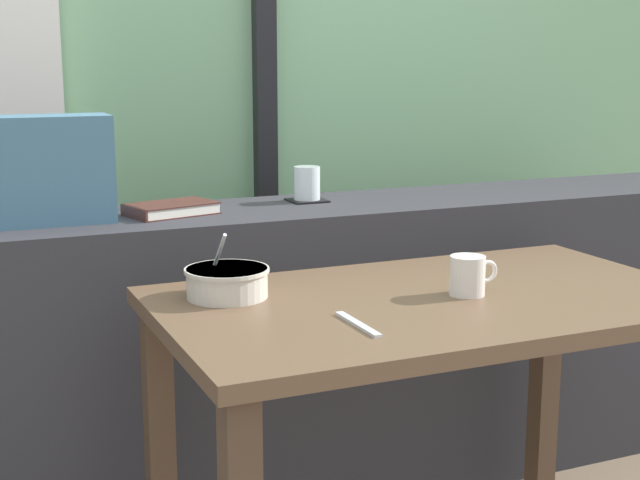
{
  "coord_description": "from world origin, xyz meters",
  "views": [
    {
      "loc": [
        -0.89,
        -1.7,
        1.23
      ],
      "look_at": [
        -0.01,
        0.31,
        0.79
      ],
      "focal_mm": 50.93,
      "sensor_mm": 36.0,
      "label": 1
    }
  ],
  "objects_px": {
    "breakfast_table": "(431,348)",
    "coaster_square": "(307,200)",
    "soup_bowl": "(227,282)",
    "juice_glass": "(307,184)",
    "closed_book": "(171,209)",
    "throw_pillow": "(44,170)",
    "fork_utensil": "(358,324)",
    "ceramic_mug": "(468,275)"
  },
  "relations": [
    {
      "from": "juice_glass",
      "to": "closed_book",
      "type": "relative_size",
      "value": 0.38
    },
    {
      "from": "juice_glass",
      "to": "ceramic_mug",
      "type": "bearing_deg",
      "value": -84.44
    },
    {
      "from": "coaster_square",
      "to": "throw_pillow",
      "type": "relative_size",
      "value": 0.31
    },
    {
      "from": "coaster_square",
      "to": "ceramic_mug",
      "type": "distance_m",
      "value": 0.73
    },
    {
      "from": "coaster_square",
      "to": "soup_bowl",
      "type": "relative_size",
      "value": 0.56
    },
    {
      "from": "coaster_square",
      "to": "closed_book",
      "type": "relative_size",
      "value": 0.41
    },
    {
      "from": "ceramic_mug",
      "to": "breakfast_table",
      "type": "bearing_deg",
      "value": 164.4
    },
    {
      "from": "closed_book",
      "to": "coaster_square",
      "type": "bearing_deg",
      "value": 8.74
    },
    {
      "from": "coaster_square",
      "to": "juice_glass",
      "type": "relative_size",
      "value": 1.08
    },
    {
      "from": "throw_pillow",
      "to": "fork_utensil",
      "type": "bearing_deg",
      "value": -58.7
    },
    {
      "from": "soup_bowl",
      "to": "ceramic_mug",
      "type": "relative_size",
      "value": 1.59
    },
    {
      "from": "breakfast_table",
      "to": "closed_book",
      "type": "height_order",
      "value": "closed_book"
    },
    {
      "from": "fork_utensil",
      "to": "coaster_square",
      "type": "bearing_deg",
      "value": 73.23
    },
    {
      "from": "juice_glass",
      "to": "fork_utensil",
      "type": "height_order",
      "value": "juice_glass"
    },
    {
      "from": "closed_book",
      "to": "juice_glass",
      "type": "bearing_deg",
      "value": 8.74
    },
    {
      "from": "breakfast_table",
      "to": "coaster_square",
      "type": "bearing_deg",
      "value": 89.66
    },
    {
      "from": "breakfast_table",
      "to": "juice_glass",
      "type": "relative_size",
      "value": 12.51
    },
    {
      "from": "throw_pillow",
      "to": "ceramic_mug",
      "type": "height_order",
      "value": "throw_pillow"
    },
    {
      "from": "juice_glass",
      "to": "ceramic_mug",
      "type": "distance_m",
      "value": 0.73
    },
    {
      "from": "breakfast_table",
      "to": "soup_bowl",
      "type": "xyz_separation_m",
      "value": [
        -0.4,
        0.17,
        0.15
      ]
    },
    {
      "from": "breakfast_table",
      "to": "coaster_square",
      "type": "relative_size",
      "value": 11.62
    },
    {
      "from": "juice_glass",
      "to": "fork_utensil",
      "type": "bearing_deg",
      "value": -106.42
    },
    {
      "from": "breakfast_table",
      "to": "throw_pillow",
      "type": "bearing_deg",
      "value": 138.01
    },
    {
      "from": "closed_book",
      "to": "soup_bowl",
      "type": "relative_size",
      "value": 1.36
    },
    {
      "from": "ceramic_mug",
      "to": "fork_utensil",
      "type": "bearing_deg",
      "value": -160.6
    },
    {
      "from": "throw_pillow",
      "to": "fork_utensil",
      "type": "xyz_separation_m",
      "value": [
        0.47,
        -0.77,
        -0.23
      ]
    },
    {
      "from": "breakfast_table",
      "to": "fork_utensil",
      "type": "bearing_deg",
      "value": -151.32
    },
    {
      "from": "soup_bowl",
      "to": "ceramic_mug",
      "type": "bearing_deg",
      "value": -21.4
    },
    {
      "from": "juice_glass",
      "to": "throw_pillow",
      "type": "bearing_deg",
      "value": -175.03
    },
    {
      "from": "juice_glass",
      "to": "closed_book",
      "type": "bearing_deg",
      "value": -171.26
    },
    {
      "from": "ceramic_mug",
      "to": "closed_book",
      "type": "bearing_deg",
      "value": 125.79
    },
    {
      "from": "throw_pillow",
      "to": "ceramic_mug",
      "type": "bearing_deg",
      "value": -40.07
    },
    {
      "from": "breakfast_table",
      "to": "fork_utensil",
      "type": "distance_m",
      "value": 0.3
    },
    {
      "from": "closed_book",
      "to": "ceramic_mug",
      "type": "xyz_separation_m",
      "value": [
        0.47,
        -0.66,
        -0.08
      ]
    },
    {
      "from": "breakfast_table",
      "to": "coaster_square",
      "type": "height_order",
      "value": "coaster_square"
    },
    {
      "from": "breakfast_table",
      "to": "juice_glass",
      "type": "distance_m",
      "value": 0.75
    },
    {
      "from": "closed_book",
      "to": "soup_bowl",
      "type": "height_order",
      "value": "soup_bowl"
    },
    {
      "from": "ceramic_mug",
      "to": "throw_pillow",
      "type": "bearing_deg",
      "value": 139.93
    },
    {
      "from": "breakfast_table",
      "to": "fork_utensil",
      "type": "height_order",
      "value": "fork_utensil"
    },
    {
      "from": "coaster_square",
      "to": "fork_utensil",
      "type": "bearing_deg",
      "value": -106.42
    },
    {
      "from": "soup_bowl",
      "to": "juice_glass",
      "type": "bearing_deg",
      "value": 52.61
    },
    {
      "from": "coaster_square",
      "to": "closed_book",
      "type": "xyz_separation_m",
      "value": [
        -0.4,
        -0.06,
        0.01
      ]
    }
  ]
}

